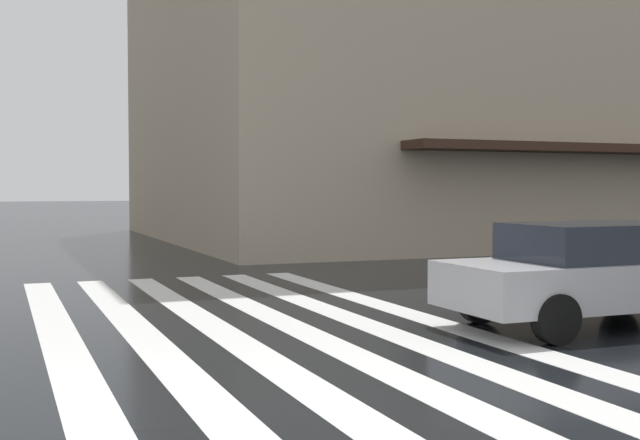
{
  "coord_description": "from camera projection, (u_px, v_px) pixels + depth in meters",
  "views": [
    {
      "loc": [
        -6.1,
        1.46,
        1.89
      ],
      "look_at": [
        6.88,
        -3.8,
        1.32
      ],
      "focal_mm": 44.74,
      "sensor_mm": 36.0,
      "label": 1
    }
  ],
  "objects": [
    {
      "name": "ground_plane",
      "position": [
        201.0,
        428.0,
        6.27
      ],
      "size": [
        220.0,
        220.0,
        0.0
      ],
      "primitive_type": "plane",
      "color": "black"
    },
    {
      "name": "zebra_crossing",
      "position": [
        184.0,
        334.0,
        10.25
      ],
      "size": [
        13.0,
        7.5,
        0.01
      ],
      "color": "silver",
      "rests_on": "ground_plane"
    },
    {
      "name": "car_silver",
      "position": [
        595.0,
        271.0,
        10.83
      ],
      "size": [
        1.85,
        4.1,
        1.41
      ],
      "color": "#B7B7BC",
      "rests_on": "ground_plane"
    }
  ]
}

